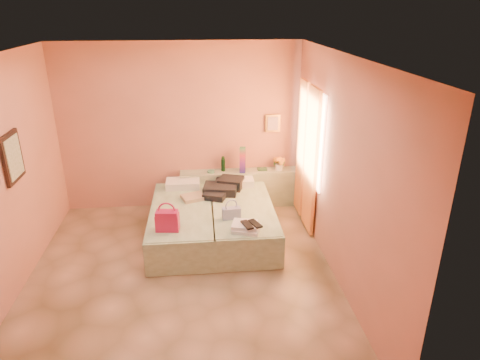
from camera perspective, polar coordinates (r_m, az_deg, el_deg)
The scene contains 16 objects.
ground at distance 5.79m, azimuth -7.72°, elevation -12.75°, with size 4.50×4.50×0.00m, color tan.
room_walls at distance 5.53m, azimuth -6.41°, elevation 6.20°, with size 4.02×4.51×2.81m.
headboard_ledge at distance 7.50m, azimuth -0.05°, elevation -1.10°, with size 2.05×0.30×0.65m, color #A7B493.
bed_left at distance 6.56m, azimuth -7.62°, elevation -5.68°, with size 0.90×2.00×0.50m, color #ACCBA3.
bed_right at distance 6.58m, azimuth 0.26°, elevation -5.35°, with size 0.90×2.00×0.50m, color #ACCBA3.
water_bottle at distance 7.34m, azimuth -2.26°, elevation 2.14°, with size 0.07×0.07×0.25m, color #163C1D.
rainbow_box at distance 7.24m, azimuth 0.35°, elevation 2.69°, with size 0.10×0.10×0.45m, color #B81646.
small_dish at distance 7.32m, azimuth -3.90°, elevation 1.13°, with size 0.12×0.12×0.03m, color #468168.
green_book at distance 7.43m, azimuth 2.96°, elevation 1.46°, with size 0.17×0.12×0.03m, color #2A4F32.
flower_vase at distance 7.39m, azimuth 5.24°, elevation 2.37°, with size 0.22×0.22×0.29m, color silver.
magenta_handbag at distance 5.81m, azimuth -9.67°, elevation -5.31°, with size 0.31×0.17×0.29m, color #B81646.
khaki_garment at distance 6.70m, azimuth -6.26°, elevation -2.31°, with size 0.34×0.27×0.06m, color tan.
clothes_pile at distance 6.87m, azimuth -2.25°, elevation -1.05°, with size 0.57×0.57×0.17m, color black.
blue_handbag at distance 6.05m, azimuth -1.16°, elevation -4.44°, with size 0.26×0.11×0.17m, color #3D4993.
towel_stack at distance 5.76m, azimuth 0.84°, elevation -6.30°, with size 0.35×0.30×0.10m, color silver.
sandal_pair at distance 5.69m, azimuth 1.51°, elevation -5.96°, with size 0.18×0.24×0.03m, color black.
Camera 1 is at (0.27, -4.74, 3.32)m, focal length 32.00 mm.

